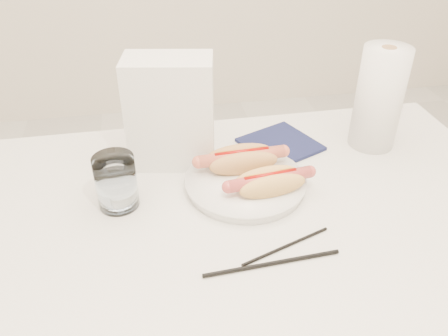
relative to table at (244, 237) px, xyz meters
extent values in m
cube|color=silver|center=(0.00, 0.00, 0.04)|extent=(1.20, 0.80, 0.04)
cylinder|color=silver|center=(-0.54, 0.34, -0.34)|extent=(0.04, 0.04, 0.71)
cylinder|color=silver|center=(0.54, 0.34, -0.34)|extent=(0.04, 0.04, 0.71)
cylinder|color=white|center=(0.02, 0.09, 0.07)|extent=(0.27, 0.27, 0.02)
ellipsoid|color=tan|center=(0.02, 0.11, 0.11)|extent=(0.15, 0.05, 0.05)
ellipsoid|color=tan|center=(0.02, 0.15, 0.11)|extent=(0.15, 0.05, 0.05)
ellipsoid|color=tan|center=(0.02, 0.13, 0.09)|extent=(0.14, 0.06, 0.03)
cylinder|color=#D06249|center=(0.02, 0.13, 0.11)|extent=(0.19, 0.04, 0.03)
cylinder|color=#990A05|center=(0.02, 0.13, 0.12)|extent=(0.12, 0.02, 0.01)
ellipsoid|color=#E7AE5A|center=(0.06, 0.02, 0.10)|extent=(0.14, 0.05, 0.05)
ellipsoid|color=#E7AE5A|center=(0.06, 0.06, 0.10)|extent=(0.14, 0.05, 0.05)
ellipsoid|color=#E7AE5A|center=(0.06, 0.04, 0.09)|extent=(0.13, 0.07, 0.03)
cylinder|color=#C04844|center=(0.06, 0.04, 0.11)|extent=(0.18, 0.05, 0.03)
cylinder|color=#990A05|center=(0.06, 0.04, 0.12)|extent=(0.11, 0.02, 0.01)
cylinder|color=white|center=(-0.24, 0.08, 0.12)|extent=(0.08, 0.08, 0.11)
cylinder|color=black|center=(0.05, -0.10, 0.06)|extent=(0.18, 0.07, 0.01)
cylinder|color=black|center=(0.02, -0.14, 0.06)|extent=(0.25, 0.02, 0.01)
cube|color=silver|center=(-0.12, 0.22, 0.18)|extent=(0.20, 0.14, 0.25)
cube|color=#13183D|center=(0.14, 0.24, 0.06)|extent=(0.21, 0.21, 0.01)
cylinder|color=white|center=(0.37, 0.21, 0.18)|extent=(0.13, 0.13, 0.24)
camera|label=1|loc=(-0.17, -0.69, 0.65)|focal=36.97mm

